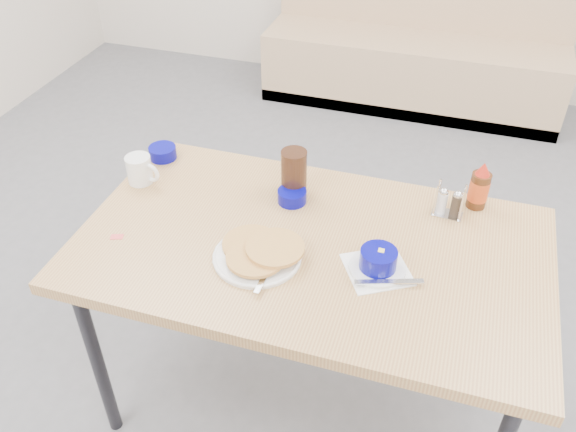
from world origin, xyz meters
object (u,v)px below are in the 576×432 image
(condiment_caddy, at_px, (449,204))
(butter_bowl, at_px, (292,196))
(creamer_bowl, at_px, (163,153))
(dining_table, at_px, (310,259))
(amber_tumbler, at_px, (294,173))
(grits_setting, at_px, (378,262))
(pancake_plate, at_px, (259,253))
(syrup_bottle, at_px, (479,188))
(coffee_mug, at_px, (140,169))
(booth_bench, at_px, (415,49))

(condiment_caddy, bearing_deg, butter_bowl, -166.26)
(creamer_bowl, bearing_deg, condiment_caddy, -1.69)
(dining_table, bearing_deg, butter_bowl, 122.23)
(amber_tumbler, bearing_deg, grits_setting, -40.47)
(pancake_plate, xyz_separation_m, syrup_bottle, (0.58, 0.45, 0.05))
(syrup_bottle, bearing_deg, pancake_plate, -142.48)
(grits_setting, xyz_separation_m, amber_tumbler, (-0.34, 0.29, 0.05))
(dining_table, relative_size, condiment_caddy, 12.45)
(dining_table, xyz_separation_m, coffee_mug, (-0.64, 0.14, 0.11))
(dining_table, distance_m, condiment_caddy, 0.47)
(butter_bowl, bearing_deg, coffee_mug, -174.99)
(pancake_plate, height_order, condiment_caddy, condiment_caddy)
(dining_table, height_order, syrup_bottle, syrup_bottle)
(grits_setting, height_order, amber_tumbler, amber_tumbler)
(syrup_bottle, bearing_deg, grits_setting, -121.66)
(creamer_bowl, bearing_deg, syrup_bottle, 2.33)
(grits_setting, bearing_deg, coffee_mug, 167.13)
(booth_bench, relative_size, coffee_mug, 15.26)
(pancake_plate, bearing_deg, coffee_mug, 154.35)
(dining_table, bearing_deg, amber_tumbler, 118.33)
(pancake_plate, bearing_deg, grits_setting, 8.63)
(dining_table, bearing_deg, coffee_mug, 167.68)
(creamer_bowl, bearing_deg, butter_bowl, -12.10)
(creamer_bowl, bearing_deg, coffee_mug, -90.28)
(condiment_caddy, bearing_deg, grits_setting, -112.42)
(dining_table, height_order, grits_setting, grits_setting)
(booth_bench, distance_m, dining_table, 2.56)
(creamer_bowl, bearing_deg, amber_tumbler, -7.10)
(amber_tumbler, distance_m, condiment_caddy, 0.50)
(syrup_bottle, bearing_deg, condiment_caddy, -138.01)
(amber_tumbler, bearing_deg, creamer_bowl, 172.90)
(grits_setting, bearing_deg, dining_table, 165.49)
(coffee_mug, height_order, butter_bowl, coffee_mug)
(amber_tumbler, bearing_deg, syrup_bottle, 10.55)
(creamer_bowl, height_order, amber_tumbler, amber_tumbler)
(butter_bowl, bearing_deg, amber_tumbler, 100.53)
(pancake_plate, xyz_separation_m, condiment_caddy, (0.50, 0.37, 0.02))
(pancake_plate, bearing_deg, creamer_bowl, 141.72)
(coffee_mug, xyz_separation_m, butter_bowl, (0.52, 0.05, -0.03))
(dining_table, height_order, condiment_caddy, condiment_caddy)
(pancake_plate, relative_size, syrup_bottle, 1.68)
(booth_bench, distance_m, condiment_caddy, 2.34)
(dining_table, relative_size, pancake_plate, 5.06)
(creamer_bowl, relative_size, amber_tumbler, 0.61)
(grits_setting, bearing_deg, creamer_bowl, 157.51)
(creamer_bowl, distance_m, syrup_bottle, 1.09)
(dining_table, xyz_separation_m, creamer_bowl, (-0.64, 0.30, 0.08))
(amber_tumbler, bearing_deg, pancake_plate, -90.22)
(booth_bench, xyz_separation_m, creamer_bowl, (-0.64, -2.24, 0.43))
(pancake_plate, distance_m, syrup_bottle, 0.73)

